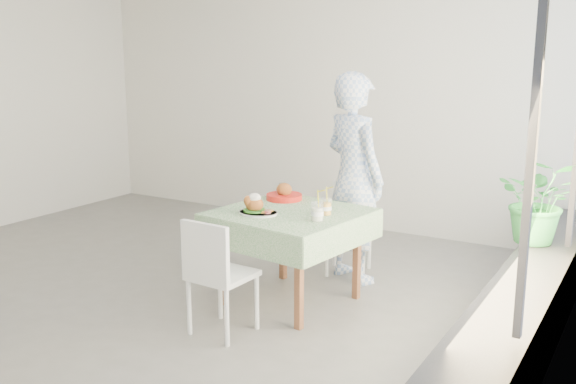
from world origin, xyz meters
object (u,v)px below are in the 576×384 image
Objects in this scene: chair_near at (222,298)px; juice_cup_orange at (326,207)px; cafe_table at (290,246)px; chair_far at (349,246)px; potted_plant at (540,201)px; diner at (354,178)px; main_dish at (256,207)px.

juice_cup_orange reaches higher than chair_near.
juice_cup_orange is at bearing 7.80° from cafe_table.
potted_plant reaches higher than chair_far.
diner is (0.19, 0.74, 0.44)m from cafe_table.
diner is 7.03× the size of juice_cup_orange.
cafe_table is at bearing 48.90° from main_dish.
juice_cup_orange is (0.29, 0.04, 0.34)m from cafe_table.
chair_near is 0.47× the size of diner.
main_dish is at bearing -152.38° from juice_cup_orange.
potted_plant is (1.79, 1.69, 0.58)m from chair_near.
diner reaches higher than potted_plant.
chair_far reaches higher than cafe_table.
main_dish is at bearing -148.26° from potted_plant.
chair_far is at bearing 102.91° from juice_cup_orange.
chair_near is 1.04m from juice_cup_orange.
chair_near is 1.66m from diner.
main_dish is 2.18m from potted_plant.
diner is at bearing -172.48° from potted_plant.
juice_cup_orange is at bearing 27.62° from main_dish.
cafe_table is 0.91m from chair_far.
diner is 1.03m from main_dish.
cafe_table is at bearing 81.23° from chair_near.
diner reaches higher than chair_far.
potted_plant is at bearing -147.29° from diner.
diner is at bearing -54.37° from chair_far.
potted_plant is at bearing 29.32° from cafe_table.
chair_far is 0.96× the size of chair_near.
chair_near is 2.70× the size of main_dish.
potted_plant reaches higher than chair_near.
chair_far is 0.45× the size of diner.
juice_cup_orange is (0.41, 0.79, 0.54)m from chair_near.
chair_far is 0.67m from diner.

